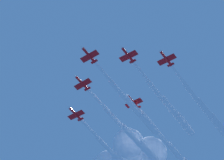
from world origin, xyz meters
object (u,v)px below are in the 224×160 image
(jet_starboard_inner, at_px, (132,136))
(jet_lead, at_px, (134,107))
(jet_port_outer, at_px, (177,154))
(jet_port_inner, at_px, (171,108))
(jet_port_mid, at_px, (206,109))

(jet_starboard_inner, bearing_deg, jet_lead, -74.94)
(jet_starboard_inner, height_order, jet_port_outer, jet_port_outer)
(jet_lead, xyz_separation_m, jet_port_inner, (15.80, 6.82, 3.11))
(jet_port_mid, bearing_deg, jet_starboard_inner, 168.85)
(jet_port_mid, bearing_deg, jet_port_inner, -163.06)
(jet_port_inner, distance_m, jet_port_mid, 16.13)
(jet_lead, bearing_deg, jet_port_inner, 23.37)
(jet_starboard_inner, xyz_separation_m, jet_port_mid, (36.24, -7.14, 0.52))
(jet_port_inner, height_order, jet_port_mid, jet_port_mid)
(jet_starboard_inner, xyz_separation_m, jet_port_outer, (18.94, 17.09, 0.33))
(jet_lead, distance_m, jet_port_inner, 17.49)
(jet_lead, height_order, jet_port_inner, jet_port_inner)
(jet_port_outer, bearing_deg, jet_port_inner, -86.28)
(jet_lead, bearing_deg, jet_port_mid, 20.26)
(jet_lead, bearing_deg, jet_starboard_inner, 105.06)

